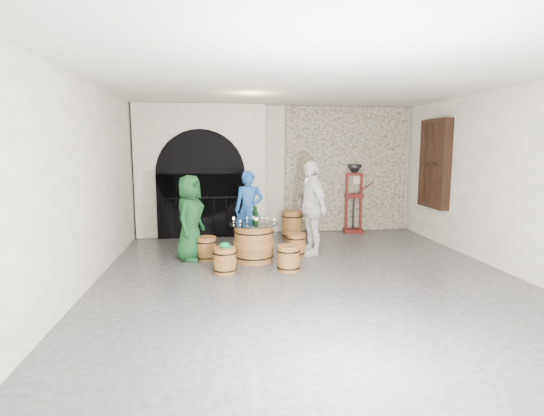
{
  "coord_description": "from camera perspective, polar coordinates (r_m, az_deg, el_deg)",
  "views": [
    {
      "loc": [
        -1.45,
        -6.71,
        2.17
      ],
      "look_at": [
        -0.5,
        1.03,
        1.05
      ],
      "focal_mm": 28.0,
      "sensor_mm": 36.0,
      "label": 1
    }
  ],
  "objects": [
    {
      "name": "ground",
      "position": [
        7.2,
        5.0,
        -9.39
      ],
      "size": [
        8.0,
        8.0,
        0.0
      ],
      "primitive_type": "plane",
      "color": "#2E2E31",
      "rests_on": "ground"
    },
    {
      "name": "wall_back",
      "position": [
        10.83,
        0.68,
        5.15
      ],
      "size": [
        8.0,
        0.0,
        8.0
      ],
      "primitive_type": "plane",
      "rotation": [
        1.57,
        0.0,
        0.0
      ],
      "color": "silver",
      "rests_on": "ground"
    },
    {
      "name": "wall_front",
      "position": [
        3.13,
        20.78,
        -2.85
      ],
      "size": [
        8.0,
        0.0,
        8.0
      ],
      "primitive_type": "plane",
      "rotation": [
        -1.57,
        0.0,
        0.0
      ],
      "color": "silver",
      "rests_on": "ground"
    },
    {
      "name": "wall_left",
      "position": [
        7.04,
        -23.94,
        2.82
      ],
      "size": [
        0.0,
        8.0,
        8.0
      ],
      "primitive_type": "plane",
      "rotation": [
        1.57,
        0.0,
        1.57
      ],
      "color": "silver",
      "rests_on": "ground"
    },
    {
      "name": "wall_right",
      "position": [
        8.36,
        29.35,
        3.21
      ],
      "size": [
        0.0,
        8.0,
        8.0
      ],
      "primitive_type": "plane",
      "rotation": [
        1.57,
        0.0,
        -1.57
      ],
      "color": "silver",
      "rests_on": "ground"
    },
    {
      "name": "ceiling",
      "position": [
        6.95,
        5.34,
        16.66
      ],
      "size": [
        8.0,
        8.0,
        0.0
      ],
      "primitive_type": "plane",
      "rotation": [
        3.14,
        0.0,
        0.0
      ],
      "color": "beige",
      "rests_on": "wall_back"
    },
    {
      "name": "stone_facing_panel",
      "position": [
        11.16,
        9.96,
        5.11
      ],
      "size": [
        3.2,
        0.12,
        3.18
      ],
      "primitive_type": "cube",
      "color": "#B2A58E",
      "rests_on": "ground"
    },
    {
      "name": "arched_opening",
      "position": [
        10.48,
        -9.51,
        4.84
      ],
      "size": [
        3.1,
        0.6,
        3.19
      ],
      "color": "silver",
      "rests_on": "ground"
    },
    {
      "name": "shuttered_window",
      "position": [
        10.32,
        20.98,
        5.57
      ],
      "size": [
        0.23,
        1.1,
        2.0
      ],
      "color": "black",
      "rests_on": "wall_right"
    },
    {
      "name": "barrel_table",
      "position": [
        8.16,
        -2.48,
        -4.64
      ],
      "size": [
        0.95,
        0.95,
        0.73
      ],
      "color": "brown",
      "rests_on": "ground"
    },
    {
      "name": "barrel_stool_left",
      "position": [
        8.34,
        -8.82,
        -5.41
      ],
      "size": [
        0.42,
        0.42,
        0.46
      ],
      "color": "brown",
      "rests_on": "ground"
    },
    {
      "name": "barrel_stool_far",
      "position": [
        9.09,
        -3.04,
        -4.2
      ],
      "size": [
        0.42,
        0.42,
        0.46
      ],
      "color": "brown",
      "rests_on": "ground"
    },
    {
      "name": "barrel_stool_right",
      "position": [
        8.59,
        3.21,
        -4.93
      ],
      "size": [
        0.42,
        0.42,
        0.46
      ],
      "color": "brown",
      "rests_on": "ground"
    },
    {
      "name": "barrel_stool_near_right",
      "position": [
        7.55,
        2.24,
        -6.77
      ],
      "size": [
        0.42,
        0.42,
        0.46
      ],
      "color": "brown",
      "rests_on": "ground"
    },
    {
      "name": "barrel_stool_near_left",
      "position": [
        7.46,
        -6.36,
        -7.0
      ],
      "size": [
        0.42,
        0.42,
        0.46
      ],
      "color": "brown",
      "rests_on": "ground"
    },
    {
      "name": "green_cap",
      "position": [
        7.39,
        -6.36,
        -5.01
      ],
      "size": [
        0.23,
        0.18,
        0.1
      ],
      "color": "#0B7D40",
      "rests_on": "barrel_stool_near_left"
    },
    {
      "name": "person_green",
      "position": [
        8.3,
        -10.98,
        -1.31
      ],
      "size": [
        0.78,
        0.94,
        1.65
      ],
      "primitive_type": "imported",
      "rotation": [
        0.0,
        0.0,
        1.2
      ],
      "color": "#103B1B",
      "rests_on": "ground"
    },
    {
      "name": "person_blue",
      "position": [
        9.08,
        -3.13,
        -0.26
      ],
      "size": [
        0.67,
        0.5,
        1.68
      ],
      "primitive_type": "imported",
      "rotation": [
        0.0,
        0.0,
        -0.16
      ],
      "color": "#1A4993",
      "rests_on": "ground"
    },
    {
      "name": "person_white",
      "position": [
        8.63,
        5.25,
        0.02
      ],
      "size": [
        0.73,
        1.2,
        1.91
      ],
      "primitive_type": "imported",
      "rotation": [
        0.0,
        0.0,
        -1.31
      ],
      "color": "silver",
      "rests_on": "ground"
    },
    {
      "name": "wine_bottle_left",
      "position": [
        8.16,
        -2.42,
        -1.05
      ],
      "size": [
        0.08,
        0.08,
        0.32
      ],
      "color": "black",
      "rests_on": "barrel_table"
    },
    {
      "name": "wine_bottle_center",
      "position": [
        8.02,
        -2.12,
        -1.22
      ],
      "size": [
        0.08,
        0.08,
        0.32
      ],
      "color": "black",
      "rests_on": "barrel_table"
    },
    {
      "name": "wine_bottle_right",
      "position": [
        8.13,
        -2.32,
        -1.08
      ],
      "size": [
        0.08,
        0.08,
        0.32
      ],
      "color": "black",
      "rests_on": "barrel_table"
    },
    {
      "name": "tasting_glass_a",
      "position": [
        7.91,
        -4.3,
        -1.96
      ],
      "size": [
        0.05,
        0.05,
        0.1
      ],
      "primitive_type": null,
      "color": "#A1691F",
      "rests_on": "barrel_table"
    },
    {
      "name": "tasting_glass_b",
      "position": [
        8.22,
        -0.7,
        -1.56
      ],
      "size": [
        0.05,
        0.05,
        0.1
      ],
      "primitive_type": null,
      "color": "#A1691F",
      "rests_on": "barrel_table"
    },
    {
      "name": "tasting_glass_c",
      "position": [
        8.24,
        -3.37,
        -1.55
      ],
      "size": [
        0.05,
        0.05,
        0.1
      ],
      "primitive_type": null,
      "color": "#A1691F",
      "rests_on": "barrel_table"
    },
    {
      "name": "tasting_glass_d",
      "position": [
        8.23,
        -1.36,
        -1.54
      ],
      "size": [
        0.05,
        0.05,
        0.1
      ],
      "primitive_type": null,
      "color": "#A1691F",
      "rests_on": "barrel_table"
    },
    {
      "name": "tasting_glass_e",
      "position": [
        8.05,
        0.3,
        -1.77
      ],
      "size": [
        0.05,
        0.05,
        0.1
      ],
      "primitive_type": null,
      "color": "#A1691F",
      "rests_on": "barrel_table"
    },
    {
      "name": "tasting_glass_f",
      "position": [
        8.22,
        -5.19,
        -1.59
      ],
      "size": [
        0.05,
        0.05,
        0.1
      ],
      "primitive_type": null,
      "color": "#A1691F",
      "rests_on": "barrel_table"
    },
    {
      "name": "side_barrel",
      "position": [
        10.07,
        2.72,
        -2.31
      ],
      "size": [
        0.52,
        0.52,
        0.69
      ],
      "rotation": [
        0.0,
        0.0,
        0.04
      ],
      "color": "brown",
      "rests_on": "ground"
    },
    {
      "name": "corking_press",
      "position": [
        11.01,
        10.96,
        2.0
      ],
      "size": [
        0.73,
        0.44,
        1.74
      ],
      "rotation": [
        0.0,
        0.0,
        -0.11
      ],
      "color": "#51120D",
      "rests_on": "ground"
    },
    {
      "name": "control_box",
      "position": [
        11.17,
        11.28,
        3.8
      ],
      "size": [
        0.18,
        0.1,
        0.22
      ],
      "primitive_type": "cube",
      "color": "silver",
      "rests_on": "wall_back"
    }
  ]
}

